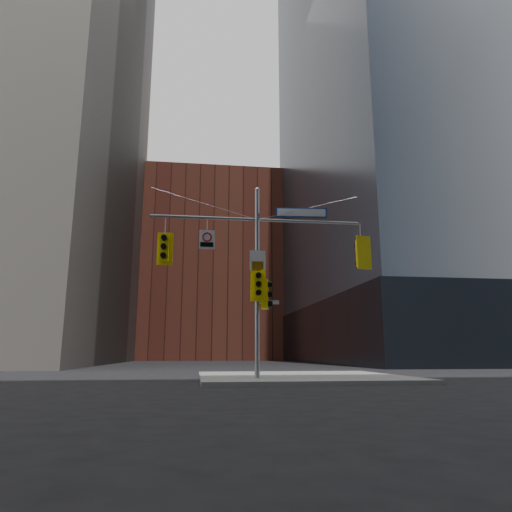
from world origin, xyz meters
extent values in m
plane|color=black|center=(0.00, 0.00, 0.00)|extent=(160.00, 160.00, 0.00)
cube|color=gray|center=(2.00, 4.00, 0.07)|extent=(8.00, 8.00, 0.15)
cube|color=gray|center=(28.00, 32.00, 45.00)|extent=(36.00, 36.00, 90.00)
cube|color=black|center=(28.00, 32.00, 3.00)|extent=(36.40, 36.40, 6.00)
cube|color=brown|center=(0.00, 58.00, 14.00)|extent=(26.00, 20.00, 28.00)
cylinder|color=#94979D|center=(0.00, 2.00, 3.60)|extent=(0.18, 0.18, 7.20)
sphere|color=#94979D|center=(0.00, 2.00, 7.20)|extent=(0.20, 0.20, 0.20)
cylinder|color=#94979D|center=(-2.00, 2.00, 6.00)|extent=(4.00, 0.11, 0.11)
cylinder|color=#94979D|center=(2.00, 2.00, 6.00)|extent=(4.00, 0.11, 0.11)
cylinder|color=#94979D|center=(0.00, 1.65, 6.00)|extent=(0.10, 0.70, 0.10)
cylinder|color=#94979D|center=(-2.00, 2.00, 6.55)|extent=(4.00, 0.02, 1.12)
cylinder|color=#94979D|center=(2.00, 2.00, 6.55)|extent=(4.00, 0.02, 1.12)
cube|color=yellow|center=(-3.43, 2.00, 4.80)|extent=(0.34, 0.25, 0.99)
cube|color=yellow|center=(-3.42, 2.17, 4.80)|extent=(0.58, 0.08, 1.22)
cylinder|color=black|center=(-3.44, 1.81, 5.13)|extent=(0.22, 0.16, 0.21)
cylinder|color=black|center=(-3.44, 1.89, 5.13)|extent=(0.18, 0.03, 0.18)
cylinder|color=black|center=(-3.44, 1.81, 4.80)|extent=(0.22, 0.16, 0.21)
cylinder|color=black|center=(-3.44, 1.89, 4.80)|extent=(0.18, 0.03, 0.18)
cylinder|color=black|center=(-3.44, 1.81, 4.47)|extent=(0.22, 0.16, 0.21)
cylinder|color=#0CE559|center=(-3.44, 1.89, 4.47)|extent=(0.18, 0.03, 0.18)
cube|color=yellow|center=(4.07, 2.00, 4.80)|extent=(0.39, 0.32, 1.06)
cube|color=yellow|center=(4.11, 1.82, 4.80)|extent=(0.61, 0.19, 1.31)
cylinder|color=black|center=(4.02, 2.19, 5.15)|extent=(0.25, 0.21, 0.22)
cylinder|color=black|center=(4.04, 2.12, 5.15)|extent=(0.19, 0.07, 0.19)
cylinder|color=black|center=(4.02, 2.19, 4.80)|extent=(0.25, 0.21, 0.22)
cylinder|color=black|center=(4.04, 2.12, 4.80)|extent=(0.19, 0.07, 0.19)
cylinder|color=black|center=(4.02, 2.19, 4.45)|extent=(0.25, 0.21, 0.22)
cylinder|color=black|center=(4.04, 2.12, 4.45)|extent=(0.19, 0.07, 0.19)
cube|color=yellow|center=(0.28, 2.00, 3.15)|extent=(0.32, 0.40, 1.09)
cylinder|color=black|center=(0.48, 1.95, 3.51)|extent=(0.21, 0.26, 0.23)
cylinder|color=black|center=(0.40, 1.97, 3.51)|extent=(0.06, 0.20, 0.20)
cylinder|color=black|center=(0.48, 1.95, 3.15)|extent=(0.21, 0.26, 0.23)
cylinder|color=black|center=(0.40, 1.97, 3.15)|extent=(0.06, 0.20, 0.20)
cylinder|color=black|center=(0.48, 1.95, 2.78)|extent=(0.21, 0.26, 0.23)
cylinder|color=black|center=(0.40, 1.97, 2.78)|extent=(0.06, 0.20, 0.20)
cube|color=yellow|center=(0.00, 1.72, 3.46)|extent=(0.32, 0.24, 0.95)
cube|color=yellow|center=(0.01, 1.88, 3.46)|extent=(0.56, 0.08, 1.17)
cylinder|color=black|center=(-0.01, 1.54, 3.77)|extent=(0.21, 0.16, 0.20)
cylinder|color=black|center=(-0.01, 1.61, 3.77)|extent=(0.17, 0.03, 0.17)
cylinder|color=black|center=(-0.01, 1.54, 3.46)|extent=(0.21, 0.16, 0.20)
cylinder|color=black|center=(-0.01, 1.61, 3.46)|extent=(0.17, 0.03, 0.17)
cylinder|color=black|center=(-0.01, 1.54, 3.14)|extent=(0.21, 0.16, 0.20)
cylinder|color=black|center=(-0.01, 1.61, 3.14)|extent=(0.17, 0.03, 0.17)
cube|color=navy|center=(1.73, 2.00, 6.35)|extent=(2.01, 0.20, 0.39)
cube|color=silver|center=(1.73, 1.98, 6.35)|extent=(1.88, 0.16, 0.30)
cube|color=silver|center=(-1.89, 1.98, 5.15)|extent=(0.58, 0.04, 0.72)
torus|color=#B20A0A|center=(-1.89, 1.96, 5.25)|extent=(0.36, 0.06, 0.36)
cube|color=black|center=(-1.89, 1.96, 4.96)|extent=(0.48, 0.02, 0.17)
cube|color=silver|center=(0.00, 1.88, 4.39)|extent=(0.59, 0.03, 0.77)
cube|color=#D88C00|center=(0.00, 1.86, 4.17)|extent=(0.43, 0.01, 0.34)
cube|color=silver|center=(0.45, 2.00, 2.85)|extent=(0.74, 0.08, 0.15)
cube|color=#145926|center=(0.00, 2.45, 2.71)|extent=(0.03, 0.70, 0.14)
camera|label=1|loc=(-2.23, -14.55, 1.03)|focal=32.00mm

